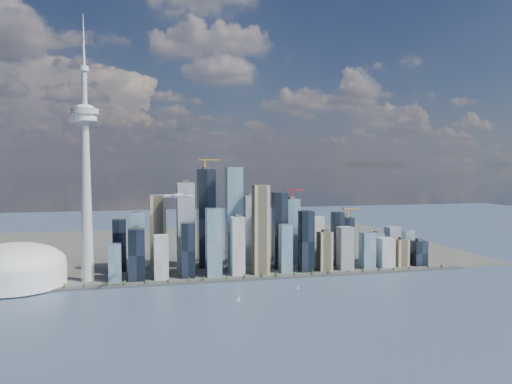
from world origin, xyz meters
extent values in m
plane|color=#374861|center=(0.00, 0.00, 0.00)|extent=(4000.00, 4000.00, 0.00)
cube|color=#383838|center=(0.00, 250.00, 2.00)|extent=(1100.00, 22.00, 4.00)
cube|color=#4C4C47|center=(0.00, 700.00, 1.50)|extent=(1400.00, 900.00, 3.00)
cylinder|color=#3F2D1E|center=(-390.00, 250.00, 5.20)|extent=(1.00, 1.00, 2.40)
cone|color=#19461A|center=(-390.00, 250.00, 8.80)|extent=(7.20, 7.20, 8.00)
cylinder|color=#3F2D1E|center=(-303.33, 250.00, 5.20)|extent=(1.00, 1.00, 2.40)
cone|color=#19461A|center=(-303.33, 250.00, 8.80)|extent=(7.20, 7.20, 8.00)
cylinder|color=#3F2D1E|center=(-216.67, 250.00, 5.20)|extent=(1.00, 1.00, 2.40)
cone|color=#19461A|center=(-216.67, 250.00, 8.80)|extent=(7.20, 7.20, 8.00)
cylinder|color=#3F2D1E|center=(-130.00, 250.00, 5.20)|extent=(1.00, 1.00, 2.40)
cone|color=#19461A|center=(-130.00, 250.00, 8.80)|extent=(7.20, 7.20, 8.00)
cylinder|color=#3F2D1E|center=(-43.33, 250.00, 5.20)|extent=(1.00, 1.00, 2.40)
cone|color=#19461A|center=(-43.33, 250.00, 8.80)|extent=(7.20, 7.20, 8.00)
cylinder|color=#3F2D1E|center=(43.33, 250.00, 5.20)|extent=(1.00, 1.00, 2.40)
cone|color=#19461A|center=(43.33, 250.00, 8.80)|extent=(7.20, 7.20, 8.00)
cylinder|color=#3F2D1E|center=(130.00, 250.00, 5.20)|extent=(1.00, 1.00, 2.40)
cone|color=#19461A|center=(130.00, 250.00, 8.80)|extent=(7.20, 7.20, 8.00)
cylinder|color=#3F2D1E|center=(216.67, 250.00, 5.20)|extent=(1.00, 1.00, 2.40)
cone|color=#19461A|center=(216.67, 250.00, 8.80)|extent=(7.20, 7.20, 8.00)
cylinder|color=#3F2D1E|center=(303.33, 250.00, 5.20)|extent=(1.00, 1.00, 2.40)
cone|color=#19461A|center=(303.33, 250.00, 8.80)|extent=(7.20, 7.20, 8.00)
cylinder|color=#3F2D1E|center=(390.00, 250.00, 5.20)|extent=(1.00, 1.00, 2.40)
cone|color=#19461A|center=(390.00, 250.00, 8.80)|extent=(7.20, 7.20, 8.00)
cylinder|color=#3F2D1E|center=(476.67, 250.00, 5.20)|extent=(1.00, 1.00, 2.40)
cone|color=#19461A|center=(476.67, 250.00, 8.80)|extent=(7.20, 7.20, 8.00)
cube|color=black|center=(-200.00, 290.00, 57.45)|extent=(34.00, 34.00, 108.90)
cube|color=#729DAC|center=(-200.00, 340.00, 72.30)|extent=(30.00, 30.00, 138.60)
cube|color=beige|center=(-150.00, 290.00, 50.02)|extent=(30.00, 30.00, 94.05)
cube|color=tan|center=(-150.00, 395.00, 89.62)|extent=(36.00, 36.00, 173.25)
cube|color=gray|center=(-95.00, 340.00, 104.47)|extent=(38.00, 38.00, 202.95)
cube|color=black|center=(-95.00, 290.00, 62.40)|extent=(28.00, 28.00, 118.80)
cube|color=#729DAC|center=(-40.00, 290.00, 77.25)|extent=(32.00, 32.00, 148.50)
cube|color=black|center=(-40.00, 395.00, 119.32)|extent=(40.00, 40.00, 232.64)
cube|color=#729DAC|center=(15.00, 340.00, 121.80)|extent=(36.00, 36.00, 237.59)
cube|color=beige|center=(15.00, 290.00, 67.35)|extent=(28.00, 28.00, 128.70)
cube|color=tan|center=(70.00, 290.00, 102.00)|extent=(34.00, 34.00, 198.00)
cube|color=gray|center=(70.00, 395.00, 87.15)|extent=(30.00, 30.00, 168.30)
cube|color=black|center=(125.00, 340.00, 92.10)|extent=(32.00, 32.00, 178.20)
cube|color=#729DAC|center=(125.00, 290.00, 57.45)|extent=(26.00, 26.00, 108.90)
cube|color=black|center=(175.00, 290.00, 72.30)|extent=(30.00, 30.00, 138.60)
cube|color=#729DAC|center=(175.00, 395.00, 82.20)|extent=(34.00, 34.00, 158.40)
cube|color=beige|center=(225.00, 340.00, 62.40)|extent=(28.00, 28.00, 118.80)
cube|color=tan|center=(225.00, 290.00, 47.55)|extent=(30.00, 30.00, 89.10)
cube|color=gray|center=(275.00, 290.00, 52.50)|extent=(32.00, 32.00, 99.00)
cube|color=black|center=(275.00, 340.00, 67.35)|extent=(26.00, 26.00, 128.70)
cube|color=#729DAC|center=(325.00, 290.00, 45.07)|extent=(30.00, 30.00, 84.15)
cube|color=black|center=(325.00, 395.00, 57.45)|extent=(28.00, 28.00, 108.90)
cube|color=#729DAC|center=(375.00, 340.00, 40.12)|extent=(30.00, 30.00, 74.25)
cube|color=beige|center=(375.00, 290.00, 37.65)|extent=(34.00, 34.00, 69.30)
cube|color=tan|center=(420.00, 290.00, 35.17)|extent=(28.00, 28.00, 64.35)
cube|color=gray|center=(420.00, 340.00, 47.55)|extent=(30.00, 30.00, 89.10)
cube|color=black|center=(465.00, 290.00, 32.70)|extent=(32.00, 32.00, 59.40)
cube|color=#729DAC|center=(465.00, 340.00, 42.60)|extent=(26.00, 26.00, 79.20)
cube|color=black|center=(-240.00, 395.00, 62.40)|extent=(30.00, 30.00, 118.80)
cube|color=#729DAC|center=(-240.00, 290.00, 42.60)|extent=(26.00, 26.00, 79.20)
cube|color=orange|center=(-40.00, 395.00, 246.64)|extent=(3.00, 3.00, 22.00)
cube|color=orange|center=(-31.75, 395.00, 257.64)|extent=(55.00, 2.20, 2.20)
cube|color=#383838|center=(-56.50, 395.00, 259.64)|extent=(6.00, 4.00, 4.00)
cube|color=#AE1B18|center=(175.00, 395.00, 172.40)|extent=(3.00, 3.00, 22.00)
cube|color=#AE1B18|center=(182.20, 395.00, 183.40)|extent=(48.00, 2.20, 2.20)
cube|color=#383838|center=(160.60, 395.00, 185.40)|extent=(6.00, 4.00, 4.00)
cube|color=orange|center=(325.00, 395.00, 122.90)|extent=(3.00, 3.00, 22.00)
cube|color=orange|center=(331.75, 395.00, 133.90)|extent=(45.00, 2.20, 2.20)
cube|color=#383838|center=(311.50, 395.00, 135.90)|extent=(6.00, 4.00, 4.00)
cone|color=#AFB0AA|center=(-300.00, 310.00, 173.00)|extent=(26.00, 26.00, 340.00)
cylinder|color=white|center=(-300.00, 310.00, 343.00)|extent=(48.00, 48.00, 14.00)
cylinder|color=#AFB0AA|center=(-300.00, 310.00, 355.00)|extent=(56.00, 56.00, 12.00)
ellipsoid|color=white|center=(-300.00, 310.00, 363.00)|extent=(40.00, 40.00, 14.00)
cylinder|color=#AFB0AA|center=(-300.00, 310.00, 403.00)|extent=(11.00, 11.00, 80.00)
cylinder|color=white|center=(-300.00, 310.00, 443.00)|extent=(18.00, 18.00, 10.00)
cone|color=silver|center=(-300.00, 310.00, 501.00)|extent=(7.00, 7.00, 105.00)
cylinder|color=white|center=(-440.00, 300.00, 25.00)|extent=(200.00, 200.00, 44.00)
ellipsoid|color=white|center=(-440.00, 300.00, 47.00)|extent=(200.00, 200.00, 84.00)
cylinder|color=white|center=(-123.76, 165.61, 186.76)|extent=(50.10, 22.73, 6.26)
cone|color=white|center=(-148.70, 174.34, 186.76)|extent=(8.53, 8.17, 6.26)
cone|color=white|center=(-97.90, 156.55, 186.76)|extent=(11.31, 9.14, 6.26)
cube|color=white|center=(-125.61, 166.25, 190.09)|extent=(25.50, 54.31, 0.98)
cylinder|color=white|center=(-129.17, 156.09, 188.52)|extent=(11.32, 6.88, 3.52)
cylinder|color=white|center=(-122.05, 176.41, 188.52)|extent=(11.32, 6.88, 3.52)
cylinder|color=#3F3F3F|center=(-134.71, 158.03, 188.52)|extent=(2.86, 7.49, 7.83)
cylinder|color=#3F3F3F|center=(-127.60, 178.35, 188.52)|extent=(2.86, 7.49, 7.83)
cube|color=white|center=(-100.67, 157.52, 193.02)|extent=(5.43, 2.55, 10.76)
cube|color=white|center=(-100.67, 157.52, 198.50)|extent=(9.88, 18.05, 0.69)
cube|color=silver|center=(-22.75, 92.44, 0.45)|extent=(6.99, 3.13, 0.90)
cylinder|color=#999999|center=(-22.75, 92.44, 5.62)|extent=(0.27, 0.27, 10.12)
cube|color=silver|center=(108.24, 146.81, 0.37)|extent=(5.80, 3.00, 0.74)
cylinder|color=#999999|center=(108.24, 146.81, 4.63)|extent=(0.22, 0.22, 8.34)
camera|label=1|loc=(-201.65, -777.59, 245.12)|focal=35.00mm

